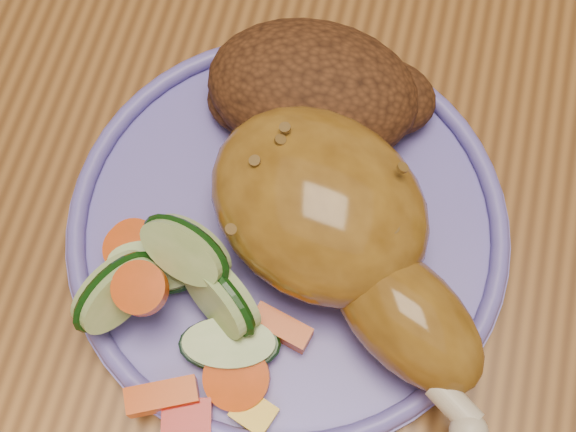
% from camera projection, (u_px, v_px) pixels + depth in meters
% --- Properties ---
extents(ground, '(4.00, 4.00, 0.00)m').
position_uv_depth(ground, '(319.00, 342.00, 1.18)').
color(ground, brown).
rests_on(ground, ground).
extents(dining_table, '(0.90, 1.40, 0.75)m').
position_uv_depth(dining_table, '(354.00, 131.00, 0.56)').
color(dining_table, brown).
rests_on(dining_table, ground).
extents(plate, '(0.24, 0.24, 0.01)m').
position_uv_depth(plate, '(288.00, 230.00, 0.44)').
color(plate, '#685CC4').
rests_on(plate, dining_table).
extents(plate_rim, '(0.24, 0.24, 0.01)m').
position_uv_depth(plate_rim, '(288.00, 223.00, 0.43)').
color(plate_rim, '#685CC4').
rests_on(plate_rim, plate).
extents(chicken_leg, '(0.18, 0.17, 0.06)m').
position_uv_depth(chicken_leg, '(340.00, 231.00, 0.40)').
color(chicken_leg, '#91621E').
rests_on(chicken_leg, plate).
extents(rice_pilaf, '(0.13, 0.09, 0.05)m').
position_uv_depth(rice_pilaf, '(317.00, 92.00, 0.44)').
color(rice_pilaf, '#4A2712').
rests_on(rice_pilaf, plate).
extents(vegetable_pile, '(0.13, 0.12, 0.06)m').
position_uv_depth(vegetable_pile, '(180.00, 298.00, 0.40)').
color(vegetable_pile, '#A50A05').
rests_on(vegetable_pile, plate).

